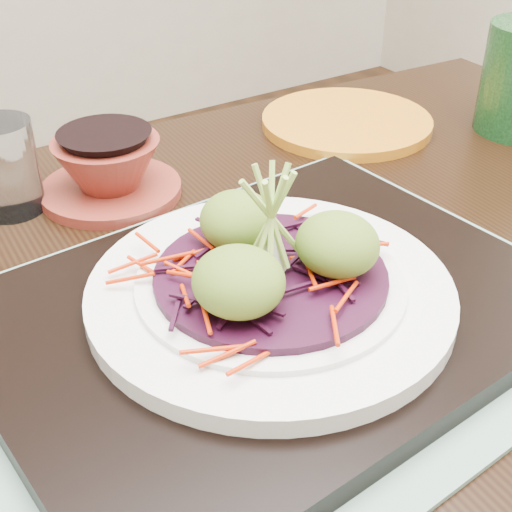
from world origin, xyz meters
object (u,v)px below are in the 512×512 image
terracotta_bowl_set (109,171)px  dining_table (270,380)px  water_glass (5,167)px  yellow_plate (347,122)px  serving_tray (270,310)px  white_plate (270,291)px

terracotta_bowl_set → dining_table: bearing=-80.6°
water_glass → terracotta_bowl_set: 0.10m
dining_table → yellow_plate: 0.39m
serving_tray → yellow_plate: serving_tray is taller
dining_table → white_plate: (-0.02, -0.03, 0.13)m
terracotta_bowl_set → water_glass: bearing=164.3°
water_glass → terracotta_bowl_set: (0.10, -0.03, -0.02)m
white_plate → terracotta_bowl_set: bearing=93.4°
serving_tray → water_glass: water_glass is taller
white_plate → dining_table: bearing=53.6°
dining_table → white_plate: size_ratio=4.32×
terracotta_bowl_set → white_plate: bearing=-86.6°
white_plate → yellow_plate: size_ratio=1.33×
dining_table → white_plate: bearing=-122.9°
white_plate → water_glass: (-0.11, 0.30, 0.01)m
dining_table → yellow_plate: yellow_plate is taller
yellow_plate → water_glass: bearing=176.8°
terracotta_bowl_set → yellow_plate: bearing=0.7°
dining_table → serving_tray: size_ratio=2.81×
dining_table → terracotta_bowl_set: 0.27m
water_glass → dining_table: bearing=-63.0°
serving_tray → white_plate: white_plate is taller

